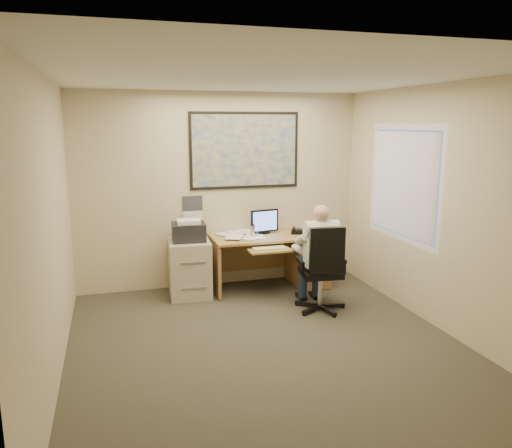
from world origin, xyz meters
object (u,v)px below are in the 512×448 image
object	(u,v)px
desk	(291,255)
filing_cabinet	(190,263)
office_chair	(322,286)
person	(320,258)

from	to	relation	value
desk	filing_cabinet	size ratio (longest dim) A/B	1.55
filing_cabinet	office_chair	size ratio (longest dim) A/B	0.95
office_chair	person	world-z (taller)	person
office_chair	person	distance (m)	0.35
desk	person	world-z (taller)	person
person	desk	bearing A→B (deg)	93.38
desk	office_chair	distance (m)	1.07
desk	office_chair	size ratio (longest dim) A/B	1.48
filing_cabinet	office_chair	distance (m)	1.80
filing_cabinet	person	xyz separation A→B (m)	(1.46, -0.96, 0.21)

